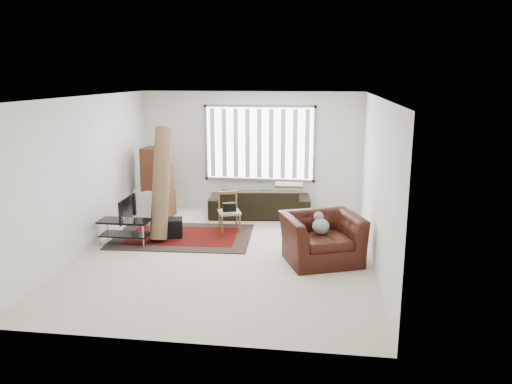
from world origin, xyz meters
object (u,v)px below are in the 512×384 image
sofa (260,198)px  armchair (322,235)px  moving_boxes (157,185)px  side_chair (229,210)px  tv_stand (125,227)px

sofa → armchair: armchair is taller
moving_boxes → armchair: moving_boxes is taller
moving_boxes → side_chair: (1.74, -0.79, -0.28)m
sofa → side_chair: (-0.47, -1.13, 0.01)m
tv_stand → side_chair: bearing=31.3°
tv_stand → side_chair: side_chair is taller
side_chair → armchair: armchair is taller
tv_stand → armchair: bearing=-6.2°
tv_stand → sofa: bearing=44.6°
moving_boxes → sofa: moving_boxes is taller
side_chair → armchair: size_ratio=0.51×
sofa → armchair: (1.37, -2.58, 0.04)m
sofa → armchair: size_ratio=1.43×
moving_boxes → side_chair: 1.93m
side_chair → sofa: bearing=47.4°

